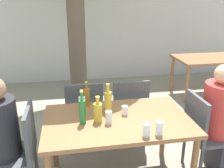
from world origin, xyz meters
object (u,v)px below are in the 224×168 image
object	(u,v)px
patio_chair_2	(84,111)
dining_table_front	(117,126)
patio_chair_0	(19,148)
drinking_glass_1	(109,118)
amber_bottle_1	(87,96)
drinking_glass_4	(125,110)
oil_cruet_3	(98,112)
patio_chair_3	(129,108)
patio_chair_1	(204,130)
green_bottle_2	(82,111)
drinking_glass_2	(159,128)
oil_cruet_0	(108,101)
dining_table_back	(207,63)
drinking_glass_0	(146,130)
person_seated_1	(224,125)
drinking_glass_3	(98,108)
water_bottle_4	(82,105)

from	to	relation	value
patio_chair_2	dining_table_front	bearing A→B (deg)	112.81
patio_chair_0	drinking_glass_1	size ratio (longest dim) A/B	7.34
amber_bottle_1	drinking_glass_4	size ratio (longest dim) A/B	2.91
oil_cruet_3	patio_chair_3	bearing A→B (deg)	55.69
dining_table_front	patio_chair_1	world-z (taller)	patio_chair_1
dining_table_front	drinking_glass_1	world-z (taller)	drinking_glass_1
patio_chair_3	green_bottle_2	distance (m)	1.00
amber_bottle_1	drinking_glass_2	xyz separation A→B (m)	(0.56, -0.71, -0.04)
oil_cruet_0	patio_chair_0	bearing A→B (deg)	-169.90
dining_table_back	drinking_glass_1	distance (m)	3.16
drinking_glass_0	drinking_glass_4	xyz separation A→B (m)	(-0.09, 0.43, -0.01)
person_seated_1	drinking_glass_4	distance (m)	1.11
dining_table_front	person_seated_1	distance (m)	1.18
patio_chair_0	patio_chair_3	world-z (taller)	same
amber_bottle_1	drinking_glass_0	distance (m)	0.84
patio_chair_3	drinking_glass_2	bearing A→B (deg)	90.50
amber_bottle_1	drinking_glass_2	world-z (taller)	amber_bottle_1
dining_table_back	drinking_glass_2	world-z (taller)	drinking_glass_2
dining_table_back	drinking_glass_1	bearing A→B (deg)	-135.83
dining_table_back	oil_cruet_3	xyz separation A→B (m)	(-2.35, -2.14, 0.20)
dining_table_front	drinking_glass_0	bearing A→B (deg)	-63.73
patio_chair_0	patio_chair_3	distance (m)	1.39
dining_table_front	patio_chair_3	bearing A→B (deg)	67.19
patio_chair_1	drinking_glass_1	size ratio (longest dim) A/B	7.34
green_bottle_2	oil_cruet_3	bearing A→B (deg)	2.94
dining_table_front	drinking_glass_1	distance (m)	0.20
dining_table_front	dining_table_back	size ratio (longest dim) A/B	1.20
person_seated_1	drinking_glass_4	size ratio (longest dim) A/B	13.23
patio_chair_0	drinking_glass_3	distance (m)	0.83
dining_table_back	patio_chair_1	distance (m)	2.45
patio_chair_1	drinking_glass_4	xyz separation A→B (m)	(-0.85, 0.07, 0.27)
drinking_glass_4	patio_chair_1	bearing A→B (deg)	-4.58
dining_table_back	patio_chair_2	world-z (taller)	patio_chair_2
patio_chair_0	oil_cruet_0	xyz separation A→B (m)	(0.87, 0.16, 0.34)
dining_table_back	patio_chair_2	bearing A→B (deg)	-149.46
dining_table_back	person_seated_1	bearing A→B (deg)	-115.14
patio_chair_3	amber_bottle_1	distance (m)	0.71
patio_chair_1	drinking_glass_0	world-z (taller)	patio_chair_1
amber_bottle_1	dining_table_front	bearing A→B (deg)	-53.06
patio_chair_0	drinking_glass_0	size ratio (longest dim) A/B	7.64
drinking_glass_4	water_bottle_4	bearing A→B (deg)	167.10
amber_bottle_1	patio_chair_1	bearing A→B (deg)	-16.31
drinking_glass_2	drinking_glass_4	world-z (taller)	drinking_glass_2
patio_chair_2	drinking_glass_3	size ratio (longest dim) A/B	8.62
green_bottle_2	patio_chair_2	bearing A→B (deg)	85.67
dining_table_front	oil_cruet_3	size ratio (longest dim) A/B	5.52
patio_chair_1	green_bottle_2	bearing A→B (deg)	91.42
dining_table_back	patio_chair_0	distance (m)	3.75
drinking_glass_4	amber_bottle_1	bearing A→B (deg)	141.20
patio_chair_2	drinking_glass_4	distance (m)	0.76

